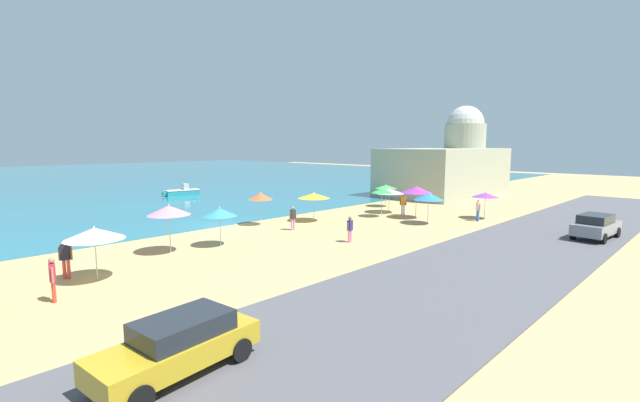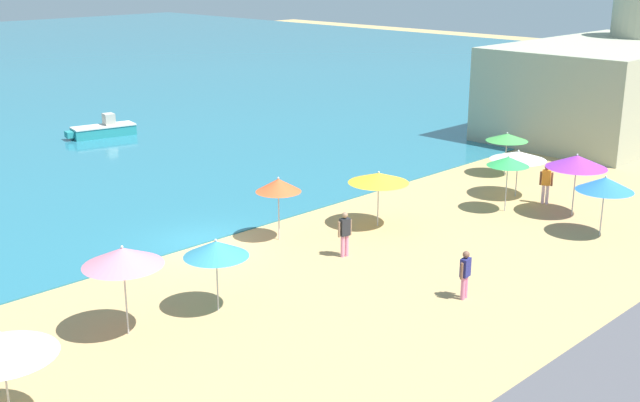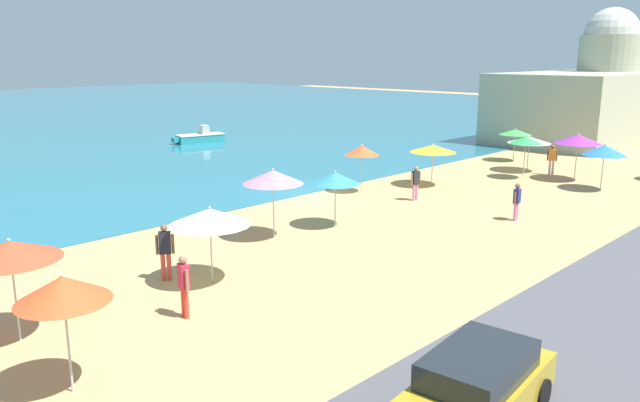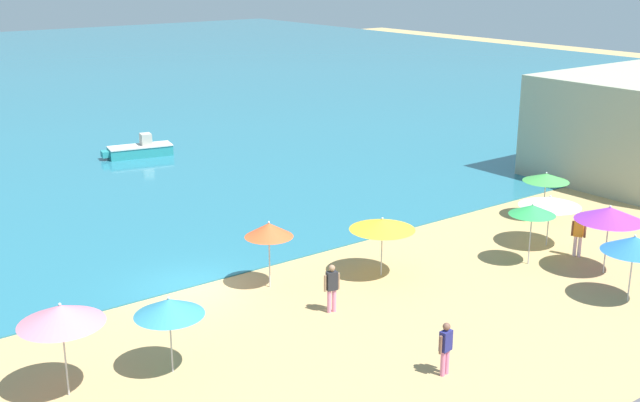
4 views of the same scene
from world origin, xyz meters
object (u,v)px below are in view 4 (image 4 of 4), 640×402
(beach_umbrella_9, at_px, (61,314))
(skiff_nearshore, at_px, (140,150))
(beach_umbrella_3, at_px, (169,307))
(beach_umbrella_6, at_px, (269,230))
(beach_umbrella_8, at_px, (382,224))
(beach_umbrella_11, at_px, (532,210))
(beach_umbrella_0, at_px, (610,214))
(bather_3, at_px, (332,286))
(beach_umbrella_2, at_px, (634,244))
(bather_1, at_px, (446,346))
(bather_5, at_px, (578,233))
(beach_umbrella_4, at_px, (546,177))
(beach_umbrella_5, at_px, (550,201))

(beach_umbrella_9, relative_size, skiff_nearshore, 0.64)
(beach_umbrella_3, relative_size, beach_umbrella_6, 0.94)
(beach_umbrella_8, height_order, beach_umbrella_11, beach_umbrella_11)
(beach_umbrella_0, bearing_deg, beach_umbrella_6, 148.91)
(beach_umbrella_6, height_order, beach_umbrella_11, beach_umbrella_6)
(beach_umbrella_6, bearing_deg, beach_umbrella_8, -22.25)
(beach_umbrella_3, bearing_deg, bather_3, 3.97)
(beach_umbrella_2, relative_size, beach_umbrella_9, 0.90)
(beach_umbrella_8, distance_m, bather_3, 3.87)
(bather_1, distance_m, bather_5, 11.46)
(beach_umbrella_2, xyz_separation_m, beach_umbrella_8, (-5.18, 6.88, -0.08))
(beach_umbrella_3, height_order, bather_3, beach_umbrella_3)
(beach_umbrella_2, relative_size, beach_umbrella_4, 1.12)
(beach_umbrella_2, bearing_deg, beach_umbrella_9, 162.27)
(beach_umbrella_6, height_order, skiff_nearshore, beach_umbrella_6)
(beach_umbrella_3, xyz_separation_m, bather_5, (16.96, -1.36, -1.02))
(beach_umbrella_2, xyz_separation_m, bather_1, (-8.68, 0.24, -1.19))
(beach_umbrella_4, height_order, bather_1, beach_umbrella_4)
(beach_umbrella_0, xyz_separation_m, beach_umbrella_6, (-10.68, 6.44, -0.15))
(beach_umbrella_11, bearing_deg, skiff_nearshore, 99.91)
(bather_5, height_order, skiff_nearshore, bather_5)
(beach_umbrella_0, xyz_separation_m, beach_umbrella_5, (0.74, 3.17, -0.42))
(beach_umbrella_0, relative_size, beach_umbrella_3, 1.14)
(beach_umbrella_4, xyz_separation_m, beach_umbrella_6, (-14.25, 0.91, 0.25))
(beach_umbrella_0, relative_size, beach_umbrella_2, 1.09)
(beach_umbrella_8, height_order, beach_umbrella_9, beach_umbrella_9)
(skiff_nearshore, bearing_deg, bather_1, -98.62)
(beach_umbrella_8, bearing_deg, beach_umbrella_9, -174.08)
(beach_umbrella_6, bearing_deg, beach_umbrella_5, -15.99)
(beach_umbrella_8, xyz_separation_m, skiff_nearshore, (0.92, 22.48, -1.55))
(beach_umbrella_5, bearing_deg, beach_umbrella_11, -158.80)
(beach_umbrella_5, bearing_deg, beach_umbrella_9, 178.84)
(beach_umbrella_2, xyz_separation_m, beach_umbrella_5, (2.36, 5.20, -0.19))
(beach_umbrella_4, xyz_separation_m, beach_umbrella_5, (-2.82, -2.36, -0.03))
(beach_umbrella_5, bearing_deg, beach_umbrella_8, 167.41)
(beach_umbrella_0, xyz_separation_m, bather_1, (-10.29, -1.79, -1.42))
(beach_umbrella_9, bearing_deg, beach_umbrella_2, -17.73)
(beach_umbrella_0, relative_size, bather_3, 1.57)
(beach_umbrella_5, bearing_deg, skiff_nearshore, 105.32)
(beach_umbrella_8, bearing_deg, beach_umbrella_0, -35.53)
(beach_umbrella_3, distance_m, bather_5, 17.04)
(bather_5, bearing_deg, beach_umbrella_11, 163.27)
(bather_1, xyz_separation_m, bather_3, (0.06, 5.22, 0.05))
(beach_umbrella_5, xyz_separation_m, beach_umbrella_8, (-7.53, 1.68, 0.12))
(beach_umbrella_3, xyz_separation_m, beach_umbrella_5, (17.06, 0.15, -0.12))
(bather_3, bearing_deg, skiff_nearshore, 79.66)
(bather_5, bearing_deg, beach_umbrella_5, 86.20)
(bather_1, distance_m, skiff_nearshore, 29.45)
(beach_umbrella_11, bearing_deg, bather_5, -16.73)
(beach_umbrella_8, bearing_deg, bather_1, -117.80)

